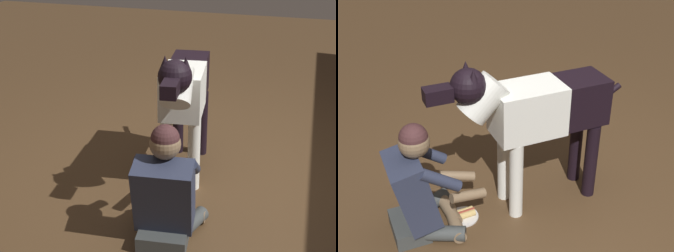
# 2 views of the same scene
# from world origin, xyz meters

# --- Properties ---
(ground_plane) EXTENTS (14.38, 14.38, 0.00)m
(ground_plane) POSITION_xyz_m (0.00, 0.00, 0.00)
(ground_plane) COLOR #4B341F
(person_sitting_on_floor) EXTENTS (0.70, 0.57, 0.88)m
(person_sitting_on_floor) POSITION_xyz_m (0.98, -0.14, 0.36)
(person_sitting_on_floor) COLOR #3B3F3F
(person_sitting_on_floor) RESTS_ON ground
(large_dog) EXTENTS (1.50, 0.42, 1.22)m
(large_dog) POSITION_xyz_m (0.11, -0.25, 0.78)
(large_dog) COLOR white
(large_dog) RESTS_ON ground
(hot_dog_on_plate) EXTENTS (0.23, 0.23, 0.06)m
(hot_dog_on_plate) POSITION_xyz_m (0.68, -0.18, 0.03)
(hot_dog_on_plate) COLOR silver
(hot_dog_on_plate) RESTS_ON ground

